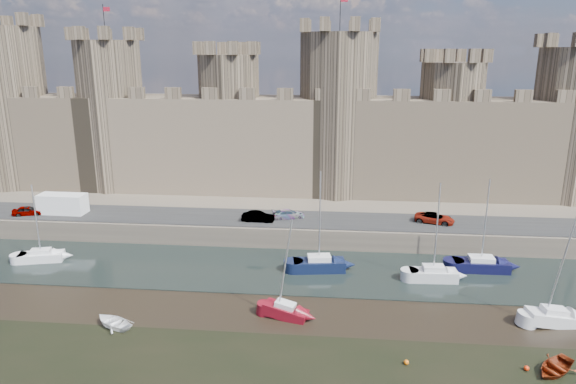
# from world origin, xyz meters

# --- Properties ---
(water_channel) EXTENTS (160.00, 12.00, 0.08)m
(water_channel) POSITION_xyz_m (0.00, 24.00, 0.04)
(water_channel) COLOR black
(water_channel) RESTS_ON ground
(quay) EXTENTS (160.00, 60.00, 2.50)m
(quay) POSITION_xyz_m (0.00, 60.00, 1.25)
(quay) COLOR #4C443A
(quay) RESTS_ON ground
(road) EXTENTS (160.00, 7.00, 0.10)m
(road) POSITION_xyz_m (0.00, 34.00, 2.55)
(road) COLOR black
(road) RESTS_ON quay
(castle) EXTENTS (108.50, 11.00, 29.00)m
(castle) POSITION_xyz_m (-0.64, 48.00, 11.67)
(castle) COLOR #42382B
(castle) RESTS_ON quay
(car_0) EXTENTS (3.93, 2.45, 1.25)m
(car_0) POSITION_xyz_m (-37.50, 32.38, 3.12)
(car_0) COLOR gray
(car_0) RESTS_ON quay
(car_1) EXTENTS (4.08, 1.57, 1.33)m
(car_1) POSITION_xyz_m (-7.53, 32.67, 3.16)
(car_1) COLOR gray
(car_1) RESTS_ON quay
(car_2) EXTENTS (4.40, 2.86, 1.19)m
(car_2) POSITION_xyz_m (-3.91, 34.33, 3.09)
(car_2) COLOR gray
(car_2) RESTS_ON quay
(car_3) EXTENTS (5.18, 3.45, 1.32)m
(car_3) POSITION_xyz_m (14.19, 34.20, 3.16)
(car_3) COLOR gray
(car_3) RESTS_ON quay
(van) EXTENTS (6.06, 2.51, 2.63)m
(van) POSITION_xyz_m (-33.31, 33.50, 3.81)
(van) COLOR white
(van) RESTS_ON quay
(sailboat_0) EXTENTS (5.08, 2.99, 8.91)m
(sailboat_0) POSITION_xyz_m (-30.96, 23.77, 0.72)
(sailboat_0) COLOR silver
(sailboat_0) RESTS_ON ground
(sailboat_1) EXTENTS (5.76, 2.89, 11.05)m
(sailboat_1) POSITION_xyz_m (0.39, 24.14, 0.85)
(sailboat_1) COLOR black
(sailboat_1) RESTS_ON ground
(sailboat_2) EXTENTS (4.91, 2.10, 10.42)m
(sailboat_2) POSITION_xyz_m (12.23, 22.81, 0.83)
(sailboat_2) COLOR silver
(sailboat_2) RESTS_ON ground
(sailboat_3) EXTENTS (5.81, 2.28, 10.17)m
(sailboat_3) POSITION_xyz_m (17.81, 25.88, 0.79)
(sailboat_3) COLOR black
(sailboat_3) RESTS_ON ground
(sailboat_4) EXTENTS (4.24, 2.52, 9.29)m
(sailboat_4) POSITION_xyz_m (-2.23, 13.88, 0.70)
(sailboat_4) COLOR maroon
(sailboat_4) RESTS_ON ground
(sailboat_5) EXTENTS (4.88, 2.41, 10.10)m
(sailboat_5) POSITION_xyz_m (21.12, 14.88, 0.73)
(sailboat_5) COLOR silver
(sailboat_5) RESTS_ON ground
(dinghy_4) EXTENTS (4.32, 4.23, 0.73)m
(dinghy_4) POSITION_xyz_m (18.44, 7.58, 0.37)
(dinghy_4) COLOR maroon
(dinghy_4) RESTS_ON ground
(dinghy_6) EXTENTS (4.28, 3.79, 0.74)m
(dinghy_6) POSITION_xyz_m (-16.85, 10.91, 0.37)
(dinghy_6) COLOR white
(dinghy_6) RESTS_ON ground
(buoy_1) EXTENTS (0.40, 0.40, 0.40)m
(buoy_1) POSITION_xyz_m (7.65, 7.63, 0.20)
(buoy_1) COLOR orange
(buoy_1) RESTS_ON ground
(buoy_3) EXTENTS (0.40, 0.40, 0.40)m
(buoy_3) POSITION_xyz_m (16.48, 7.71, 0.20)
(buoy_3) COLOR red
(buoy_3) RESTS_ON ground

